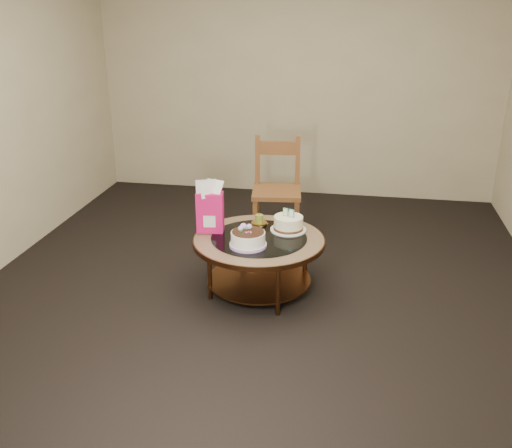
% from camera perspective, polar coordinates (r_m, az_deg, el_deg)
% --- Properties ---
extents(ground, '(5.00, 5.00, 0.00)m').
position_cam_1_polar(ground, '(4.58, 0.28, -6.62)').
color(ground, black).
rests_on(ground, ground).
extents(room_walls, '(4.52, 5.02, 2.61)m').
position_cam_1_polar(room_walls, '(4.08, 0.32, 12.80)').
color(room_walls, '#BCAF8E').
rests_on(room_walls, ground).
extents(coffee_table, '(1.02, 1.02, 0.46)m').
position_cam_1_polar(coffee_table, '(4.41, 0.29, -2.30)').
color(coffee_table, '#552F18').
rests_on(coffee_table, ground).
extents(decorated_cake, '(0.28, 0.28, 0.16)m').
position_cam_1_polar(decorated_cake, '(4.21, -0.81, -1.55)').
color(decorated_cake, '#C7A1E4').
rests_on(decorated_cake, coffee_table).
extents(cream_cake, '(0.29, 0.29, 0.18)m').
position_cam_1_polar(cream_cake, '(4.50, 3.26, 0.03)').
color(cream_cake, white).
rests_on(cream_cake, coffee_table).
extents(gift_bag, '(0.22, 0.17, 0.41)m').
position_cam_1_polar(gift_bag, '(4.43, -4.63, 1.72)').
color(gift_bag, '#CF136B').
rests_on(gift_bag, coffee_table).
extents(pillar_candle, '(0.14, 0.14, 0.10)m').
position_cam_1_polar(pillar_candle, '(4.61, 0.32, 0.29)').
color(pillar_candle, tan).
rests_on(pillar_candle, coffee_table).
extents(dining_chair, '(0.50, 0.50, 0.97)m').
position_cam_1_polar(dining_chair, '(5.37, 2.10, 3.48)').
color(dining_chair, brown).
rests_on(dining_chair, ground).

